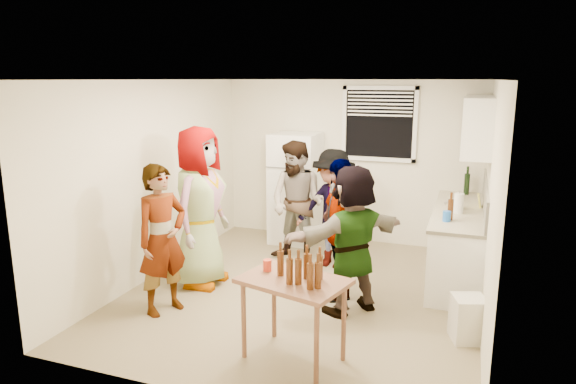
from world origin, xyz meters
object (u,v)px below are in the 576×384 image
at_px(wine_bottle, 466,194).
at_px(guest_grey, 203,283).
at_px(beer_bottle_counter, 450,220).
at_px(guest_back_right, 332,266).
at_px(guest_stripe, 166,310).
at_px(blue_cup, 446,221).
at_px(beer_bottle_table, 319,279).
at_px(guest_back_left, 297,261).
at_px(guest_black, 338,295).
at_px(kettle, 456,209).
at_px(red_cup, 267,271).
at_px(guest_orange, 350,310).
at_px(trash_bin, 468,316).
at_px(refrigerator, 296,188).
at_px(serving_table, 293,358).

relative_size(wine_bottle, guest_grey, 0.15).
distance_m(beer_bottle_counter, guest_back_right, 1.80).
relative_size(wine_bottle, guest_stripe, 0.18).
xyz_separation_m(blue_cup, beer_bottle_table, (-0.97, -1.88, -0.12)).
height_order(guest_back_left, guest_black, guest_back_left).
relative_size(kettle, red_cup, 2.06).
distance_m(beer_bottle_table, guest_grey, 2.37).
bearing_deg(guest_stripe, guest_grey, 23.45).
height_order(wine_bottle, guest_black, wine_bottle).
xyz_separation_m(guest_back_right, guest_orange, (0.56, -1.27, 0.00)).
height_order(wine_bottle, blue_cup, wine_bottle).
relative_size(kettle, guest_stripe, 0.13).
height_order(wine_bottle, trash_bin, wine_bottle).
bearing_deg(guest_back_left, guest_back_right, 12.44).
height_order(kettle, red_cup, kettle).
relative_size(kettle, guest_orange, 0.13).
height_order(refrigerator, guest_orange, refrigerator).
distance_m(guest_stripe, guest_black, 1.99).
distance_m(beer_bottle_counter, guest_grey, 3.11).
xyz_separation_m(blue_cup, serving_table, (-1.19, -1.96, -0.90)).
relative_size(trash_bin, red_cup, 4.17).
bearing_deg(serving_table, guest_grey, 142.22).
bearing_deg(blue_cup, trash_bin, -73.93).
xyz_separation_m(beer_bottle_counter, guest_stripe, (-2.88, -1.58, -0.90)).
relative_size(blue_cup, red_cup, 1.14).
relative_size(kettle, wine_bottle, 0.73).
relative_size(trash_bin, guest_grey, 0.23).
bearing_deg(guest_grey, guest_orange, -93.74).
bearing_deg(guest_back_left, beer_bottle_counter, 1.75).
height_order(blue_cup, guest_grey, blue_cup).
xyz_separation_m(wine_bottle, beer_bottle_table, (-1.15, -3.45, -0.12)).
height_order(blue_cup, guest_stripe, blue_cup).
relative_size(beer_bottle_counter, trash_bin, 0.55).
relative_size(beer_bottle_counter, guest_orange, 0.15).
bearing_deg(guest_back_left, wine_bottle, 39.57).
distance_m(beer_bottle_counter, guest_stripe, 3.40).
bearing_deg(guest_grey, guest_black, -82.48).
distance_m(guest_back_right, guest_black, 0.98).
xyz_separation_m(guest_back_left, guest_black, (0.83, -0.93, 0.00)).
distance_m(serving_table, guest_stripe, 1.72).
bearing_deg(red_cup, refrigerator, 104.52).
bearing_deg(wine_bottle, red_cup, -115.94).
height_order(guest_grey, guest_stripe, guest_grey).
bearing_deg(trash_bin, refrigerator, 137.15).
height_order(guest_grey, guest_black, guest_grey).
distance_m(blue_cup, trash_bin, 1.28).
distance_m(kettle, serving_table, 3.03).
xyz_separation_m(red_cup, guest_grey, (-1.37, 1.18, -0.78)).
xyz_separation_m(guest_stripe, guest_orange, (1.92, 0.70, 0.00)).
bearing_deg(guest_back_left, blue_cup, -0.69).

